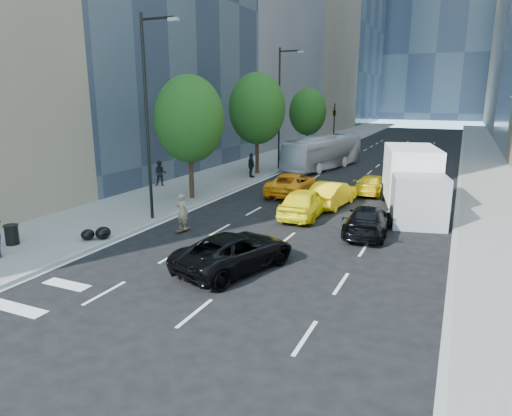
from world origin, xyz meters
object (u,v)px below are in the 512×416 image
at_px(skateboarder, 182,214).
at_px(city_bus, 323,152).
at_px(black_sedan_lincoln, 235,251).
at_px(trash_can, 12,235).
at_px(black_sedan_mercedes, 368,220).
at_px(box_truck, 412,181).

distance_m(skateboarder, city_bus, 21.36).
xyz_separation_m(skateboarder, black_sedan_lincoln, (4.47, -3.29, -0.17)).
relative_size(city_bus, trash_can, 12.49).
relative_size(skateboarder, black_sedan_lincoln, 0.35).
height_order(black_sedan_mercedes, trash_can, black_sedan_mercedes).
relative_size(black_sedan_mercedes, box_truck, 0.60).
relative_size(black_sedan_mercedes, city_bus, 0.45).
height_order(skateboarder, black_sedan_lincoln, skateboarder).
relative_size(black_sedan_lincoln, black_sedan_mercedes, 1.08).
height_order(skateboarder, city_bus, city_bus).
bearing_deg(black_sedan_lincoln, trash_can, 27.47).
distance_m(black_sedan_mercedes, city_bus, 19.55).
distance_m(skateboarder, black_sedan_mercedes, 8.80).
bearing_deg(trash_can, black_sedan_lincoln, 9.84).
xyz_separation_m(skateboarder, black_sedan_mercedes, (8.17, 3.26, -0.19)).
height_order(city_bus, box_truck, box_truck).
bearing_deg(black_sedan_mercedes, skateboarder, 18.61).
relative_size(skateboarder, black_sedan_mercedes, 0.37).
bearing_deg(black_sedan_mercedes, trash_can, 28.21).
bearing_deg(city_bus, black_sedan_lincoln, -68.90).
bearing_deg(city_bus, black_sedan_mercedes, -55.18).
bearing_deg(city_bus, box_truck, -43.39).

